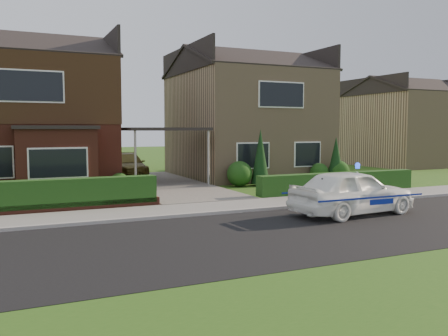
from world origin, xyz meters
TOP-DOWN VIEW (x-y plane):
  - ground at (0.00, 0.00)m, footprint 120.00×120.00m
  - road at (0.00, 0.00)m, footprint 60.00×6.00m
  - kerb at (0.00, 3.05)m, footprint 60.00×0.16m
  - sidewalk at (0.00, 4.10)m, footprint 60.00×2.00m
  - grass_verge at (0.00, -5.00)m, footprint 60.00×4.00m
  - driveway at (0.00, 11.00)m, footprint 3.80×12.00m
  - house_left at (-5.78, 13.90)m, footprint 7.50×9.53m
  - house_right at (5.80, 13.99)m, footprint 7.50×8.06m
  - carport_link at (0.00, 10.95)m, footprint 3.80×3.00m
  - dwarf_wall at (-5.80, 5.30)m, footprint 7.70×0.25m
  - hedge_left at (-5.80, 5.45)m, footprint 7.50×0.55m
  - hedge_right at (5.80, 5.35)m, footprint 7.50×0.55m
  - shrub_left_mid at (-4.00, 9.30)m, footprint 1.32×1.32m
  - shrub_left_near at (-2.40, 9.60)m, footprint 0.84×0.84m
  - shrub_right_near at (3.20, 9.40)m, footprint 1.20×1.20m
  - shrub_right_mid at (7.80, 9.50)m, footprint 0.96×0.96m
  - shrub_right_far at (8.80, 9.20)m, footprint 1.08×1.08m
  - conifer_a at (4.20, 9.20)m, footprint 0.90×0.90m
  - conifer_b at (8.60, 9.20)m, footprint 0.90×0.90m
  - neighbour_right at (20.00, 16.00)m, footprint 6.50×7.00m
  - police_car at (3.15, 1.26)m, footprint 3.88×4.35m
  - driveway_car at (-1.00, 14.50)m, footprint 2.13×4.56m
  - potted_plant_b at (-5.32, 8.36)m, footprint 0.55×0.51m
  - potted_plant_c at (-6.98, 9.00)m, footprint 0.58×0.58m

SIDE VIEW (x-z plane):
  - ground at x=0.00m, z-range 0.00..0.00m
  - road at x=0.00m, z-range -0.01..0.01m
  - grass_verge at x=0.00m, z-range -0.01..0.01m
  - hedge_left at x=-5.80m, z-range -0.45..0.45m
  - hedge_right at x=5.80m, z-range -0.40..0.40m
  - sidewalk at x=0.00m, z-range 0.00..0.10m
  - kerb at x=0.00m, z-range 0.00..0.12m
  - driveway at x=0.00m, z-range 0.00..0.12m
  - dwarf_wall at x=-5.80m, z-range 0.00..0.36m
  - potted_plant_c at x=-6.98m, z-range 0.00..0.75m
  - potted_plant_b at x=-5.32m, z-range 0.00..0.79m
  - shrub_left_near at x=-2.40m, z-range 0.00..0.84m
  - shrub_right_mid at x=7.80m, z-range 0.00..0.96m
  - shrub_right_far at x=8.80m, z-range 0.00..1.08m
  - shrub_right_near at x=3.20m, z-range 0.00..1.20m
  - shrub_left_mid at x=-4.00m, z-range 0.00..1.32m
  - police_car at x=3.15m, z-range -0.08..1.52m
  - driveway_car at x=-1.00m, z-range 0.12..1.41m
  - conifer_b at x=8.60m, z-range 0.00..2.20m
  - conifer_a at x=4.20m, z-range 0.00..2.60m
  - neighbour_right at x=20.00m, z-range 0.00..5.20m
  - carport_link at x=0.00m, z-range 1.27..4.04m
  - house_right at x=5.80m, z-range 0.04..7.29m
  - house_left at x=-5.78m, z-range 0.19..7.44m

